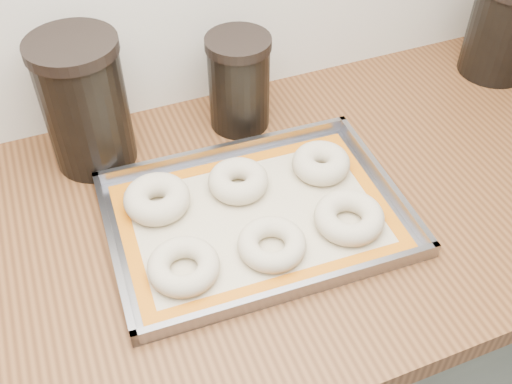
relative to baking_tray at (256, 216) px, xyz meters
name	(u,v)px	position (x,y,z in m)	size (l,w,h in m)	color
cabinet	(352,324)	(0.24, 0.02, -0.48)	(3.00, 0.65, 0.86)	slate
countertop	(381,181)	(0.24, 0.02, -0.03)	(3.06, 0.68, 0.04)	brown
baking_tray	(256,216)	(0.00, 0.00, 0.00)	(0.47, 0.35, 0.03)	gray
baking_mat	(256,217)	(0.00, 0.00, 0.00)	(0.43, 0.31, 0.00)	#C6B793
bagel_front_left	(184,266)	(-0.14, -0.07, 0.01)	(0.11, 0.11, 0.03)	beige
bagel_front_mid	(272,244)	(0.00, -0.07, 0.01)	(0.10, 0.10, 0.03)	beige
bagel_front_right	(349,217)	(0.13, -0.07, 0.02)	(0.11, 0.11, 0.04)	beige
bagel_back_left	(157,199)	(-0.14, 0.08, 0.02)	(0.11, 0.11, 0.04)	beige
bagel_back_mid	(238,181)	(0.00, 0.07, 0.02)	(0.10, 0.10, 0.04)	beige
bagel_back_right	(321,163)	(0.14, 0.06, 0.02)	(0.10, 0.10, 0.04)	beige
canister_left	(85,103)	(-0.20, 0.24, 0.11)	(0.14, 0.14, 0.23)	black
canister_mid	(239,82)	(0.06, 0.24, 0.08)	(0.11, 0.11, 0.18)	black
canister_right	(505,27)	(0.62, 0.21, 0.09)	(0.15, 0.15, 0.20)	black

